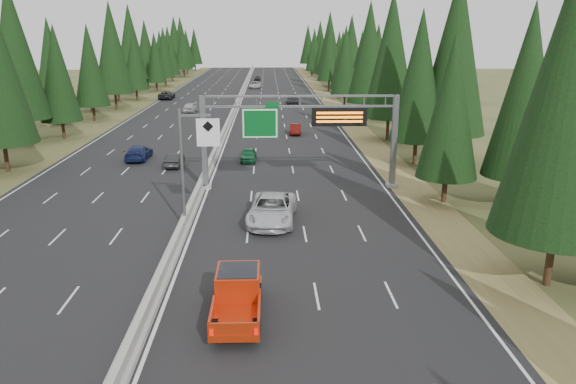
# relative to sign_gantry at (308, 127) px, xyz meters

# --- Properties ---
(road) EXTENTS (32.00, 260.00, 0.08)m
(road) POSITION_rel_sign_gantry_xyz_m (-8.92, 45.12, -5.23)
(road) COLOR black
(road) RESTS_ON ground
(shoulder_right) EXTENTS (3.60, 260.00, 0.06)m
(shoulder_right) POSITION_rel_sign_gantry_xyz_m (8.88, 45.12, -5.24)
(shoulder_right) COLOR olive
(shoulder_right) RESTS_ON ground
(shoulder_left) EXTENTS (3.60, 260.00, 0.06)m
(shoulder_left) POSITION_rel_sign_gantry_xyz_m (-26.72, 45.12, -5.24)
(shoulder_left) COLOR #3B431F
(shoulder_left) RESTS_ON ground
(median_barrier) EXTENTS (0.70, 260.00, 0.85)m
(median_barrier) POSITION_rel_sign_gantry_xyz_m (-8.92, 45.12, -4.85)
(median_barrier) COLOR gray
(median_barrier) RESTS_ON road
(sign_gantry) EXTENTS (16.75, 0.98, 7.80)m
(sign_gantry) POSITION_rel_sign_gantry_xyz_m (0.00, 0.00, 0.00)
(sign_gantry) COLOR slate
(sign_gantry) RESTS_ON road
(hov_sign_pole) EXTENTS (2.80, 0.50, 8.00)m
(hov_sign_pole) POSITION_rel_sign_gantry_xyz_m (-8.33, -9.92, -0.54)
(hov_sign_pole) COLOR slate
(hov_sign_pole) RESTS_ON road
(tree_row_right) EXTENTS (11.40, 244.14, 18.94)m
(tree_row_right) POSITION_rel_sign_gantry_xyz_m (13.15, 33.78, 3.96)
(tree_row_right) COLOR black
(tree_row_right) RESTS_ON ground
(tree_row_left) EXTENTS (11.98, 244.49, 18.94)m
(tree_row_left) POSITION_rel_sign_gantry_xyz_m (-31.08, 36.62, 4.08)
(tree_row_left) COLOR black
(tree_row_left) RESTS_ON ground
(silver_minivan) EXTENTS (3.73, 6.95, 1.86)m
(silver_minivan) POSITION_rel_sign_gantry_xyz_m (-3.04, -8.87, -4.26)
(silver_minivan) COLOR silver
(silver_minivan) RESTS_ON road
(red_pickup) EXTENTS (2.14, 5.98, 1.95)m
(red_pickup) POSITION_rel_sign_gantry_xyz_m (-4.74, -21.93, -4.11)
(red_pickup) COLOR black
(red_pickup) RESTS_ON road
(car_ahead_green) EXTENTS (1.62, 3.91, 1.32)m
(car_ahead_green) POSITION_rel_sign_gantry_xyz_m (-5.29, 10.61, -4.53)
(car_ahead_green) COLOR #145931
(car_ahead_green) RESTS_ON road
(car_ahead_dkred) EXTENTS (1.64, 4.05, 1.31)m
(car_ahead_dkred) POSITION_rel_sign_gantry_xyz_m (0.31, 26.35, -4.54)
(car_ahead_dkred) COLOR #510D0B
(car_ahead_dkred) RESTS_ON road
(car_ahead_dkgrey) EXTENTS (2.54, 5.60, 1.59)m
(car_ahead_dkgrey) POSITION_rel_sign_gantry_xyz_m (1.34, 58.43, -4.39)
(car_ahead_dkgrey) COLOR black
(car_ahead_dkgrey) RESTS_ON road
(car_ahead_white) EXTENTS (2.88, 5.70, 1.55)m
(car_ahead_white) POSITION_rel_sign_gantry_xyz_m (-6.23, 90.13, -4.42)
(car_ahead_white) COLOR beige
(car_ahead_white) RESTS_ON road
(car_ahead_far) EXTENTS (1.87, 4.04, 1.34)m
(car_ahead_far) POSITION_rel_sign_gantry_xyz_m (-6.04, 112.80, -4.52)
(car_ahead_far) COLOR black
(car_ahead_far) RESTS_ON road
(car_onc_near) EXTENTS (1.46, 4.05, 1.33)m
(car_onc_near) POSITION_rel_sign_gantry_xyz_m (-12.50, 8.45, -4.52)
(car_onc_near) COLOR black
(car_onc_near) RESTS_ON road
(car_onc_blue) EXTENTS (2.15, 5.18, 1.50)m
(car_onc_blue) POSITION_rel_sign_gantry_xyz_m (-16.70, 11.65, -4.44)
(car_onc_blue) COLOR #16204E
(car_onc_blue) RESTS_ON road
(car_onc_white) EXTENTS (2.11, 4.88, 1.64)m
(car_onc_white) POSITION_rel_sign_gantry_xyz_m (-16.12, 47.89, -4.37)
(car_onc_white) COLOR #B2B2B2
(car_onc_white) RESTS_ON road
(car_onc_far) EXTENTS (2.80, 5.98, 1.65)m
(car_onc_far) POSITION_rel_sign_gantry_xyz_m (-23.42, 67.73, -4.36)
(car_onc_far) COLOR black
(car_onc_far) RESTS_ON road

